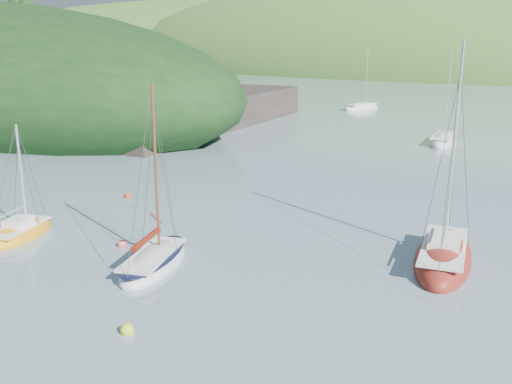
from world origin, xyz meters
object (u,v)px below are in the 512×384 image
Objects in this scene: sloop_red at (443,258)px; distant_sloop_c at (361,108)px; distant_sloop_a at (443,142)px; daysailer_white at (154,262)px; sailboat_yellow at (21,233)px.

sloop_red reaches higher than distant_sloop_c.
sloop_red is 57.06m from distant_sloop_c.
distant_sloop_a is at bearing 94.04° from sloop_red.
distant_sloop_a is at bearing 67.00° from daysailer_white.
distant_sloop_c is at bearing 84.72° from daysailer_white.
sloop_red reaches higher than distant_sloop_a.
sloop_red is 20.68m from sailboat_yellow.
daysailer_white is 1.37× the size of sailboat_yellow.
sloop_red is 1.71× the size of sailboat_yellow.
sloop_red is at bearing -45.11° from distant_sloop_c.
daysailer_white reaches higher than sailboat_yellow.
distant_sloop_c is at bearing 105.12° from sloop_red.
sloop_red is 1.14× the size of distant_sloop_c.
distant_sloop_a is (8.45, 38.94, 0.01)m from sailboat_yellow.
sloop_red reaches higher than sailboat_yellow.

